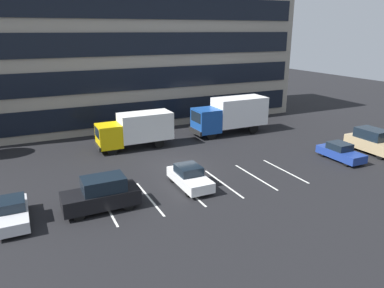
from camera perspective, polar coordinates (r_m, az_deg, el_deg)
ground_plane at (r=29.41m, az=-1.81°, el=-3.58°), size 120.00×120.00×0.00m
office_building at (r=44.59m, az=-11.56°, el=12.82°), size 41.95×11.40×14.40m
lot_markings at (r=25.75m, az=2.20°, el=-6.75°), size 14.14×5.40×0.01m
box_truck_yellow at (r=33.91m, az=-8.77°, el=2.37°), size 7.05×2.33×3.27m
box_truck_blue at (r=38.56m, az=6.15°, el=4.74°), size 8.14×2.70×3.77m
sedan_silver at (r=23.31m, az=-26.43°, el=-9.60°), size 1.67×4.00×1.43m
sedan_white at (r=25.51m, az=-0.40°, el=-5.22°), size 1.78×4.26×1.53m
suv_black at (r=23.00m, az=-14.03°, el=-7.64°), size 4.61×1.96×2.09m
sedan_navy at (r=33.18m, az=22.31°, el=-1.19°), size 1.70×4.06×1.45m
suv_tan at (r=36.25m, az=26.53°, el=0.36°), size 2.02×4.76×2.15m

